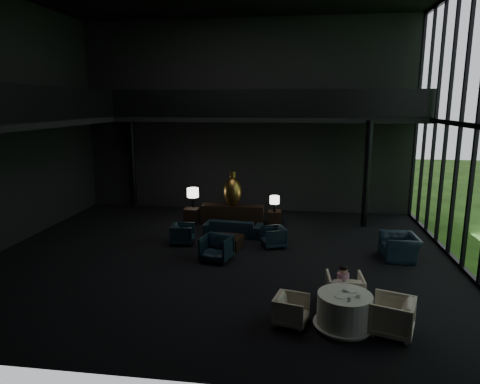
# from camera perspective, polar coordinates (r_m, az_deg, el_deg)

# --- Properties ---
(floor) EXTENTS (14.00, 12.00, 0.02)m
(floor) POSITION_cam_1_polar(r_m,az_deg,el_deg) (13.24, -2.55, -8.58)
(floor) COLOR black
(floor) RESTS_ON ground
(wall_back) EXTENTS (14.00, 0.04, 8.00)m
(wall_back) POSITION_cam_1_polar(r_m,az_deg,el_deg) (18.35, 0.78, 9.91)
(wall_back) COLOR black
(wall_back) RESTS_ON ground
(wall_front) EXTENTS (14.00, 0.04, 8.00)m
(wall_front) POSITION_cam_1_polar(r_m,az_deg,el_deg) (6.64, -12.35, 6.24)
(wall_front) COLOR black
(wall_front) RESTS_ON ground
(curtain_wall) EXTENTS (0.20, 12.00, 8.00)m
(curtain_wall) POSITION_cam_1_polar(r_m,az_deg,el_deg) (13.07, 29.10, 7.66)
(curtain_wall) COLOR black
(curtain_wall) RESTS_ON ground
(mezzanine_left) EXTENTS (2.00, 12.00, 0.25)m
(mezzanine_left) POSITION_cam_1_polar(r_m,az_deg,el_deg) (14.76, -26.53, 8.22)
(mezzanine_left) COLOR black
(mezzanine_left) RESTS_ON wall_left
(mezzanine_back) EXTENTS (12.00, 2.00, 0.25)m
(mezzanine_back) POSITION_cam_1_polar(r_m,az_deg,el_deg) (17.26, 3.70, 9.76)
(mezzanine_back) COLOR black
(mezzanine_back) RESTS_ON wall_back
(railing_left) EXTENTS (0.06, 12.00, 1.00)m
(railing_left) POSITION_cam_1_polar(r_m,az_deg,el_deg) (14.21, -23.36, 10.82)
(railing_left) COLOR black
(railing_left) RESTS_ON mezzanine_left
(railing_back) EXTENTS (12.00, 0.06, 1.00)m
(railing_back) POSITION_cam_1_polar(r_m,az_deg,el_deg) (16.25, 3.46, 11.76)
(railing_back) COLOR black
(railing_back) RESTS_ON mezzanine_back
(column_nw) EXTENTS (0.24, 0.24, 4.00)m
(column_nw) POSITION_cam_1_polar(r_m,az_deg,el_deg) (19.50, -14.12, 3.77)
(column_nw) COLOR black
(column_nw) RESTS_ON floor
(column_ne) EXTENTS (0.24, 0.24, 4.00)m
(column_ne) POSITION_cam_1_polar(r_m,az_deg,el_deg) (16.60, 16.55, 2.27)
(column_ne) COLOR black
(column_ne) RESTS_ON floor
(console) EXTENTS (2.39, 0.54, 0.76)m
(console) POSITION_cam_1_polar(r_m,az_deg,el_deg) (16.50, -0.97, -3.05)
(console) COLOR black
(console) RESTS_ON floor
(bronze_urn) EXTENTS (0.70, 0.70, 1.30)m
(bronze_urn) POSITION_cam_1_polar(r_m,az_deg,el_deg) (16.28, -0.98, 0.13)
(bronze_urn) COLOR #B3802C
(bronze_urn) RESTS_ON console
(side_table_left) EXTENTS (0.55, 0.55, 0.60)m
(side_table_left) POSITION_cam_1_polar(r_m,az_deg,el_deg) (16.74, -6.45, -3.17)
(side_table_left) COLOR black
(side_table_left) RESTS_ON floor
(table_lamp_left) EXTENTS (0.45, 0.45, 0.75)m
(table_lamp_left) POSITION_cam_1_polar(r_m,az_deg,el_deg) (16.78, -6.31, -0.19)
(table_lamp_left) COLOR black
(table_lamp_left) RESTS_ON side_table_left
(side_table_right) EXTENTS (0.51, 0.51, 0.56)m
(side_table_right) POSITION_cam_1_polar(r_m,az_deg,el_deg) (16.49, 4.61, -3.45)
(side_table_right) COLOR black
(side_table_right) RESTS_ON floor
(table_lamp_right) EXTENTS (0.36, 0.36, 0.61)m
(table_lamp_right) POSITION_cam_1_polar(r_m,az_deg,el_deg) (16.19, 4.63, -1.14)
(table_lamp_right) COLOR black
(table_lamp_right) RESTS_ON side_table_right
(sofa) EXTENTS (2.06, 0.77, 0.79)m
(sofa) POSITION_cam_1_polar(r_m,az_deg,el_deg) (15.14, -0.88, -4.36)
(sofa) COLOR black
(sofa) RESTS_ON floor
(lounge_armchair_west) EXTENTS (0.72, 0.76, 0.71)m
(lounge_armchair_west) POSITION_cam_1_polar(r_m,az_deg,el_deg) (14.39, -7.63, -5.51)
(lounge_armchair_west) COLOR black
(lounge_armchair_west) RESTS_ON floor
(lounge_armchair_east) EXTENTS (0.84, 0.87, 0.71)m
(lounge_armchair_east) POSITION_cam_1_polar(r_m,az_deg,el_deg) (13.99, 4.50, -5.94)
(lounge_armchair_east) COLOR black
(lounge_armchair_east) RESTS_ON floor
(lounge_armchair_south) EXTENTS (1.06, 1.02, 0.93)m
(lounge_armchair_south) POSITION_cam_1_polar(r_m,az_deg,el_deg) (12.75, -3.16, -7.18)
(lounge_armchair_south) COLOR black
(lounge_armchair_south) RESTS_ON floor
(window_armchair) EXTENTS (0.84, 1.25, 1.06)m
(window_armchair) POSITION_cam_1_polar(r_m,az_deg,el_deg) (13.72, 20.52, -6.27)
(window_armchair) COLOR black
(window_armchair) RESTS_ON floor
(coffee_table) EXTENTS (0.98, 0.98, 0.37)m
(coffee_table) POSITION_cam_1_polar(r_m,az_deg,el_deg) (13.97, -1.57, -6.66)
(coffee_table) COLOR black
(coffee_table) RESTS_ON floor
(dining_table) EXTENTS (1.27, 1.27, 0.75)m
(dining_table) POSITION_cam_1_polar(r_m,az_deg,el_deg) (9.48, 13.71, -15.42)
(dining_table) COLOR white
(dining_table) RESTS_ON floor
(dining_chair_north) EXTENTS (0.90, 0.84, 0.88)m
(dining_chair_north) POSITION_cam_1_polar(r_m,az_deg,el_deg) (10.39, 13.80, -12.22)
(dining_chair_north) COLOR tan
(dining_chair_north) RESTS_ON floor
(dining_chair_east) EXTENTS (1.08, 1.12, 0.92)m
(dining_chair_east) POSITION_cam_1_polar(r_m,az_deg,el_deg) (9.47, 19.61, -14.92)
(dining_chair_east) COLOR tan
(dining_chair_east) RESTS_ON floor
(dining_chair_west) EXTENTS (0.68, 0.71, 0.62)m
(dining_chair_west) POSITION_cam_1_polar(r_m,az_deg,el_deg) (9.44, 6.84, -15.39)
(dining_chair_west) COLOR #C5AD91
(dining_chair_west) RESTS_ON floor
(child) EXTENTS (0.27, 0.27, 0.59)m
(child) POSITION_cam_1_polar(r_m,az_deg,el_deg) (10.13, 13.58, -11.02)
(child) COLOR #CE97A7
(child) RESTS_ON dining_chair_north
(plate_a) EXTENTS (0.31, 0.31, 0.02)m
(plate_a) POSITION_cam_1_polar(r_m,az_deg,el_deg) (9.18, 13.27, -13.35)
(plate_a) COLOR white
(plate_a) RESTS_ON dining_table
(plate_b) EXTENTS (0.29, 0.29, 0.02)m
(plate_b) POSITION_cam_1_polar(r_m,az_deg,el_deg) (9.48, 14.70, -12.61)
(plate_b) COLOR white
(plate_b) RESTS_ON dining_table
(saucer) EXTENTS (0.17, 0.17, 0.01)m
(saucer) POSITION_cam_1_polar(r_m,az_deg,el_deg) (9.26, 15.40, -13.26)
(saucer) COLOR white
(saucer) RESTS_ON dining_table
(coffee_cup) EXTENTS (0.10, 0.10, 0.07)m
(coffee_cup) POSITION_cam_1_polar(r_m,az_deg,el_deg) (9.22, 15.55, -13.11)
(coffee_cup) COLOR white
(coffee_cup) RESTS_ON saucer
(cereal_bowl) EXTENTS (0.14, 0.14, 0.07)m
(cereal_bowl) POSITION_cam_1_polar(r_m,az_deg,el_deg) (9.42, 13.90, -12.54)
(cereal_bowl) COLOR white
(cereal_bowl) RESTS_ON dining_table
(cream_pot) EXTENTS (0.08, 0.08, 0.07)m
(cream_pot) POSITION_cam_1_polar(r_m,az_deg,el_deg) (9.00, 14.30, -13.75)
(cream_pot) COLOR #99999E
(cream_pot) RESTS_ON dining_table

